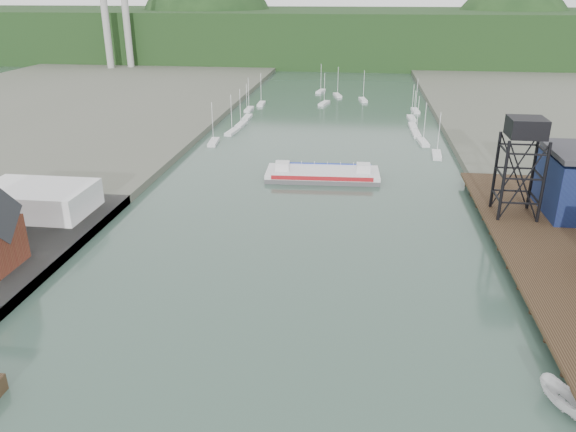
# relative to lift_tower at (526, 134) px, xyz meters

# --- Properties ---
(east_pier) EXTENTS (14.00, 70.00, 2.45)m
(east_pier) POSITION_rel_lift_tower_xyz_m (2.00, -13.00, -13.75)
(east_pier) COLOR black
(east_pier) RESTS_ON ground
(white_shed) EXTENTS (18.00, 12.00, 4.50)m
(white_shed) POSITION_rel_lift_tower_xyz_m (-79.00, -8.00, -11.80)
(white_shed) COLOR silver
(white_shed) RESTS_ON west_quay
(lift_tower) EXTENTS (6.50, 6.50, 16.00)m
(lift_tower) POSITION_rel_lift_tower_xyz_m (0.00, 0.00, 0.00)
(lift_tower) COLOR black
(lift_tower) RESTS_ON east_pier
(marina_sailboats) EXTENTS (57.71, 92.65, 0.90)m
(marina_sailboats) POSITION_rel_lift_tower_xyz_m (-34.92, 80.46, -15.30)
(marina_sailboats) COLOR silver
(marina_sailboats) RESTS_ON ground
(smokestacks) EXTENTS (11.20, 8.20, 60.00)m
(smokestacks) POSITION_rel_lift_tower_xyz_m (-141.00, 174.50, 14.35)
(smokestacks) COLOR #9A9995
(smokestacks) RESTS_ON ground
(distant_hills) EXTENTS (500.00, 120.00, 80.00)m
(distant_hills) POSITION_rel_lift_tower_xyz_m (-38.98, 243.35, -5.27)
(distant_hills) COLOR black
(distant_hills) RESTS_ON ground
(chain_ferry) EXTENTS (23.67, 10.48, 3.35)m
(chain_ferry) POSITION_rel_lift_tower_xyz_m (-32.96, 21.18, -14.69)
(chain_ferry) COLOR #4B4A4D
(chain_ferry) RESTS_ON ground
(motorboat) EXTENTS (4.35, 6.44, 2.33)m
(motorboat) POSITION_rel_lift_tower_xyz_m (-5.73, -45.18, -14.48)
(motorboat) COLOR silver
(motorboat) RESTS_ON ground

